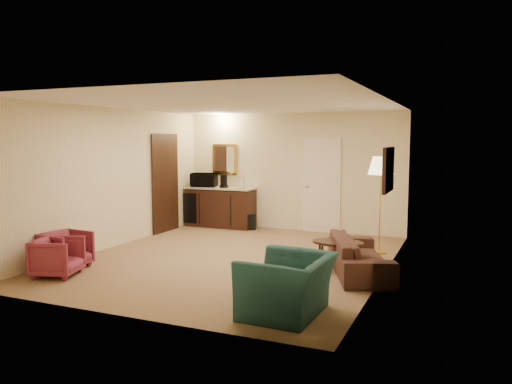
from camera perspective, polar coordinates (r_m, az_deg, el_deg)
ground at (r=8.55m, az=-2.56°, el=-7.62°), size 6.00×6.00×0.00m
room_walls at (r=9.05m, az=-1.05°, el=4.13°), size 5.02×6.01×2.61m
wetbar_cabinet at (r=11.58m, az=-4.10°, el=-1.71°), size 1.64×0.58×0.92m
sofa at (r=7.72m, az=11.79°, el=-6.41°), size 1.20×1.96×0.74m
teal_armchair at (r=5.81m, az=3.64°, el=-9.48°), size 0.73×1.08×0.92m
rose_chair_near at (r=7.97m, az=-21.76°, el=-6.73°), size 0.73×0.75×0.63m
rose_chair_far at (r=8.40m, az=-20.92°, el=-6.00°), size 0.64×0.68×0.64m
coffee_table at (r=7.87m, az=9.30°, el=-7.19°), size 0.94×0.80×0.46m
floor_lamp at (r=9.07m, az=14.01°, el=-1.45°), size 0.60×0.60×1.73m
waste_bin at (r=11.23m, az=-0.68°, el=-3.45°), size 0.35×0.35×0.33m
microwave at (r=11.65m, az=-5.98°, el=1.56°), size 0.64×0.45×0.39m
coffee_maker at (r=11.39m, az=-3.70°, el=1.22°), size 0.19×0.19×0.29m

